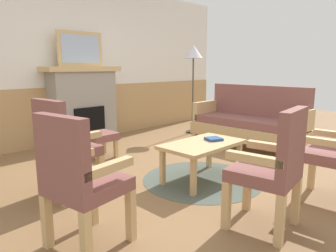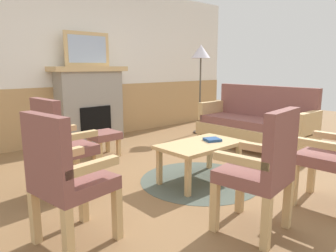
{
  "view_description": "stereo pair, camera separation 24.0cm",
  "coord_description": "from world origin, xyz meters",
  "px_view_note": "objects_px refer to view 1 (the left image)",
  "views": [
    {
      "loc": [
        -2.73,
        -2.32,
        1.28
      ],
      "look_at": [
        0.0,
        0.35,
        0.55
      ],
      "focal_mm": 33.35,
      "sensor_mm": 36.0,
      "label": 1
    },
    {
      "loc": [
        -2.56,
        -2.49,
        1.28
      ],
      "look_at": [
        0.0,
        0.35,
        0.55
      ],
      "focal_mm": 33.35,
      "sensor_mm": 36.0,
      "label": 2
    }
  ],
  "objects_px": {
    "armchair_by_window_left": "(63,144)",
    "armchair_near_fireplace": "(79,176)",
    "coffee_table": "(203,147)",
    "framed_picture": "(80,49)",
    "footstool": "(101,138)",
    "floor_lamp_by_couch": "(193,57)",
    "couch": "(250,123)",
    "book_on_table": "(214,139)",
    "armchair_front_left": "(273,164)",
    "fireplace": "(83,104)"
  },
  "relations": [
    {
      "from": "armchair_near_fireplace",
      "to": "couch",
      "type": "bearing_deg",
      "value": 10.44
    },
    {
      "from": "couch",
      "to": "floor_lamp_by_couch",
      "type": "bearing_deg",
      "value": 80.91
    },
    {
      "from": "fireplace",
      "to": "book_on_table",
      "type": "relative_size",
      "value": 7.63
    },
    {
      "from": "couch",
      "to": "coffee_table",
      "type": "relative_size",
      "value": 1.87
    },
    {
      "from": "framed_picture",
      "to": "armchair_by_window_left",
      "type": "bearing_deg",
      "value": -125.59
    },
    {
      "from": "coffee_table",
      "to": "armchair_near_fireplace",
      "type": "height_order",
      "value": "armchair_near_fireplace"
    },
    {
      "from": "armchair_near_fireplace",
      "to": "armchair_front_left",
      "type": "xyz_separation_m",
      "value": [
        1.19,
        -0.83,
        0.0
      ]
    },
    {
      "from": "book_on_table",
      "to": "footstool",
      "type": "xyz_separation_m",
      "value": [
        -0.48,
        1.61,
        -0.17
      ]
    },
    {
      "from": "footstool",
      "to": "floor_lamp_by_couch",
      "type": "height_order",
      "value": "floor_lamp_by_couch"
    },
    {
      "from": "couch",
      "to": "book_on_table",
      "type": "xyz_separation_m",
      "value": [
        -1.52,
        -0.4,
        0.06
      ]
    },
    {
      "from": "framed_picture",
      "to": "book_on_table",
      "type": "height_order",
      "value": "framed_picture"
    },
    {
      "from": "coffee_table",
      "to": "armchair_near_fireplace",
      "type": "relative_size",
      "value": 0.98
    },
    {
      "from": "armchair_near_fireplace",
      "to": "armchair_front_left",
      "type": "bearing_deg",
      "value": -34.83
    },
    {
      "from": "armchair_by_window_left",
      "to": "armchair_near_fireplace",
      "type": "bearing_deg",
      "value": -111.2
    },
    {
      "from": "footstool",
      "to": "armchair_front_left",
      "type": "distance_m",
      "value": 2.68
    },
    {
      "from": "fireplace",
      "to": "armchair_front_left",
      "type": "bearing_deg",
      "value": -97.97
    },
    {
      "from": "armchair_front_left",
      "to": "couch",
      "type": "bearing_deg",
      "value": 33.6
    },
    {
      "from": "armchair_near_fireplace",
      "to": "armchair_by_window_left",
      "type": "bearing_deg",
      "value": 68.8
    },
    {
      "from": "coffee_table",
      "to": "floor_lamp_by_couch",
      "type": "height_order",
      "value": "floor_lamp_by_couch"
    },
    {
      "from": "coffee_table",
      "to": "armchair_near_fireplace",
      "type": "bearing_deg",
      "value": -171.78
    },
    {
      "from": "coffee_table",
      "to": "book_on_table",
      "type": "relative_size",
      "value": 5.63
    },
    {
      "from": "armchair_by_window_left",
      "to": "coffee_table",
      "type": "bearing_deg",
      "value": -28.16
    },
    {
      "from": "coffee_table",
      "to": "footstool",
      "type": "xyz_separation_m",
      "value": [
        -0.3,
        1.59,
        -0.1
      ]
    },
    {
      "from": "armchair_by_window_left",
      "to": "floor_lamp_by_couch",
      "type": "distance_m",
      "value": 3.52
    },
    {
      "from": "floor_lamp_by_couch",
      "to": "armchair_by_window_left",
      "type": "bearing_deg",
      "value": -161.93
    },
    {
      "from": "coffee_table",
      "to": "footstool",
      "type": "bearing_deg",
      "value": 100.67
    },
    {
      "from": "footstool",
      "to": "armchair_near_fireplace",
      "type": "height_order",
      "value": "armchair_near_fireplace"
    },
    {
      "from": "armchair_near_fireplace",
      "to": "coffee_table",
      "type": "bearing_deg",
      "value": 8.22
    },
    {
      "from": "couch",
      "to": "book_on_table",
      "type": "bearing_deg",
      "value": -165.22
    },
    {
      "from": "book_on_table",
      "to": "footstool",
      "type": "distance_m",
      "value": 1.69
    },
    {
      "from": "coffee_table",
      "to": "armchair_front_left",
      "type": "height_order",
      "value": "armchair_front_left"
    },
    {
      "from": "framed_picture",
      "to": "armchair_front_left",
      "type": "distance_m",
      "value": 3.81
    },
    {
      "from": "armchair_by_window_left",
      "to": "floor_lamp_by_couch",
      "type": "height_order",
      "value": "floor_lamp_by_couch"
    },
    {
      "from": "framed_picture",
      "to": "footstool",
      "type": "relative_size",
      "value": 2.0
    },
    {
      "from": "armchair_near_fireplace",
      "to": "floor_lamp_by_couch",
      "type": "relative_size",
      "value": 0.58
    },
    {
      "from": "armchair_front_left",
      "to": "floor_lamp_by_couch",
      "type": "relative_size",
      "value": 0.58
    },
    {
      "from": "coffee_table",
      "to": "armchair_by_window_left",
      "type": "relative_size",
      "value": 0.98
    },
    {
      "from": "armchair_by_window_left",
      "to": "armchair_front_left",
      "type": "bearing_deg",
      "value": -65.05
    },
    {
      "from": "footstool",
      "to": "floor_lamp_by_couch",
      "type": "bearing_deg",
      "value": 4.21
    },
    {
      "from": "framed_picture",
      "to": "armchair_by_window_left",
      "type": "height_order",
      "value": "framed_picture"
    },
    {
      "from": "armchair_by_window_left",
      "to": "footstool",
      "type": "bearing_deg",
      "value": 41.36
    },
    {
      "from": "footstool",
      "to": "armchair_by_window_left",
      "type": "bearing_deg",
      "value": -138.64
    },
    {
      "from": "coffee_table",
      "to": "armchair_front_left",
      "type": "xyz_separation_m",
      "value": [
        -0.49,
        -1.07,
        0.15
      ]
    },
    {
      "from": "framed_picture",
      "to": "book_on_table",
      "type": "bearing_deg",
      "value": -86.56
    },
    {
      "from": "couch",
      "to": "book_on_table",
      "type": "height_order",
      "value": "couch"
    },
    {
      "from": "fireplace",
      "to": "coffee_table",
      "type": "height_order",
      "value": "fireplace"
    },
    {
      "from": "coffee_table",
      "to": "armchair_by_window_left",
      "type": "xyz_separation_m",
      "value": [
        -1.31,
        0.7,
        0.15
      ]
    },
    {
      "from": "couch",
      "to": "armchair_by_window_left",
      "type": "bearing_deg",
      "value": 173.89
    },
    {
      "from": "couch",
      "to": "footstool",
      "type": "relative_size",
      "value": 4.5
    },
    {
      "from": "book_on_table",
      "to": "framed_picture",
      "type": "bearing_deg",
      "value": 93.44
    }
  ]
}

